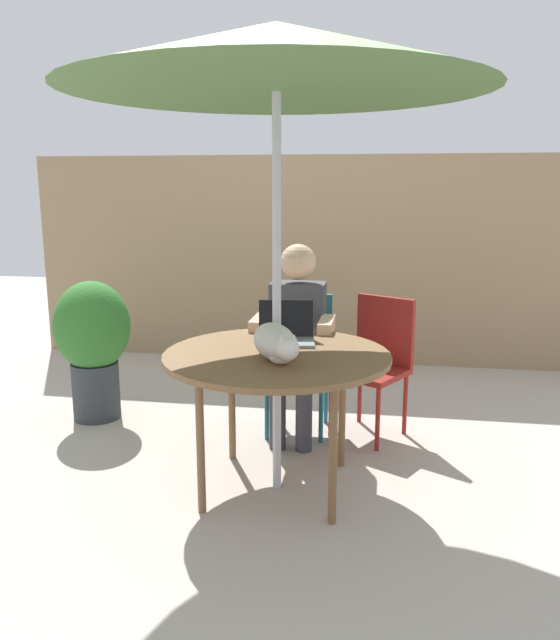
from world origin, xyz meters
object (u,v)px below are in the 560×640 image
Objects in this scene: patio_umbrella at (276,57)px; laptop at (286,330)px; patio_table at (277,363)px; chair_empty at (377,355)px; potted_plant_near_fence at (93,339)px; chair_occupied at (299,351)px; cat at (276,343)px; person_seated at (296,331)px.

laptop is (0.01, 0.26, -1.35)m from patio_umbrella.
laptop reaches higher than patio_table.
potted_plant_near_fence is at bearing -178.35° from chair_empty.
patio_table is 0.90m from chair_occupied.
potted_plant_near_fence is (-1.40, 0.55, -0.24)m from laptop.
potted_plant_near_fence reaches higher than cat.
potted_plant_near_fence is (-1.39, 0.09, -0.13)m from person_seated.
chair_empty is 0.72× the size of person_seated.
person_seated reaches higher than chair_occupied.
laptop is (0.01, -0.47, 0.12)m from person_seated.
laptop is 1.53m from potted_plant_near_fence.
patio_table is 1.22× the size of potted_plant_near_fence.
patio_umbrella is at bearing -92.08° from laptop.
laptop is (-0.49, -0.61, 0.29)m from chair_empty.
cat is at bearing -82.11° from patio_umbrella.
person_seated is 3.66× the size of laptop.
laptop reaches higher than cat.
patio_table is 0.95× the size of person_seated.
laptop is at bearing -128.69° from chair_empty.
chair_occupied is 2.64× the size of laptop.
cat is at bearing -33.42° from potted_plant_near_fence.
patio_table is at bearing 0.00° from patio_umbrella.
patio_umbrella is 2.62× the size of chair_empty.
patio_umbrella is 1.63m from person_seated.
laptop is (0.01, 0.26, 0.11)m from patio_table.
chair_occupied is at bearing 90.00° from person_seated.
potted_plant_near_fence is (-1.89, -0.05, 0.04)m from chair_empty.
person_seated is at bearing 90.00° from patio_umbrella.
patio_table is 1.62m from potted_plant_near_fence.
patio_umbrella reaches higher than potted_plant_near_fence.
cat is 0.65× the size of potted_plant_near_fence.
patio_table is 0.28m from laptop.
person_seated is 1.97× the size of cat.
laptop is 0.35× the size of potted_plant_near_fence.
patio_umbrella is 1.33m from cat.
patio_umbrella is 1.91m from chair_empty.
chair_occupied is at bearing 90.00° from patio_table.
chair_empty is at bearing 15.97° from person_seated.
chair_occupied is at bearing 90.96° from cat.
person_seated reaches higher than laptop.
cat is 1.71m from potted_plant_near_fence.
patio_umbrella is 3.73× the size of cat.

